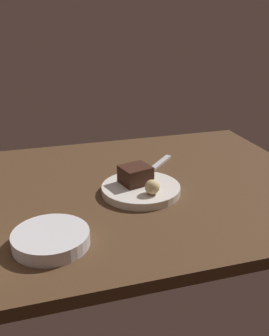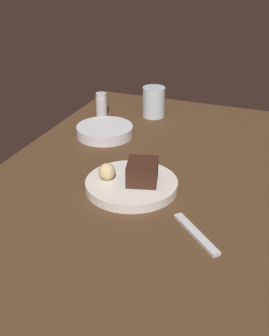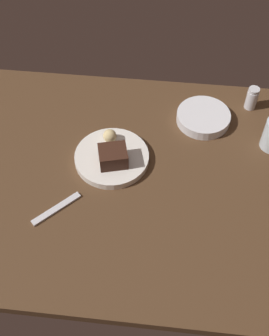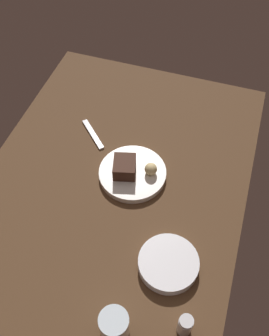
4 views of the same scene
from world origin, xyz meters
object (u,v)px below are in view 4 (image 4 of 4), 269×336
object	(u,v)px
side_bowl	(168,263)
chocolate_cake_slice	(125,167)
dessert_plate	(133,173)
water_glass	(114,326)
salt_shaker	(185,325)
dessert_spoon	(93,134)
bread_roll	(151,169)

from	to	relation	value
side_bowl	chocolate_cake_slice	bearing A→B (deg)	-140.13
dessert_plate	side_bowl	bearing A→B (deg)	35.70
water_glass	salt_shaker	bearing A→B (deg)	109.25
dessert_spoon	dessert_plate	bearing A→B (deg)	-169.22
chocolate_cake_slice	side_bowl	xyz separation A→B (cm)	(25.73, 21.50, -3.08)
chocolate_cake_slice	water_glass	world-z (taller)	water_glass
chocolate_cake_slice	bread_roll	xyz separation A→B (cm)	(-2.15, 8.11, -0.47)
chocolate_cake_slice	bread_roll	bearing A→B (deg)	104.83
dessert_spoon	chocolate_cake_slice	bearing A→B (deg)	-174.72
dessert_spoon	side_bowl	bearing A→B (deg)	178.49
dessert_plate	bread_roll	distance (cm)	6.62
chocolate_cake_slice	water_glass	size ratio (longest dim) A/B	0.81
water_glass	chocolate_cake_slice	bearing A→B (deg)	-164.10
dessert_plate	chocolate_cake_slice	size ratio (longest dim) A/B	2.74
water_glass	side_bowl	distance (cm)	22.72
salt_shaker	side_bowl	size ratio (longest dim) A/B	0.46
chocolate_cake_slice	side_bowl	distance (cm)	33.67
chocolate_cake_slice	water_glass	xyz separation A→B (cm)	(46.65, 13.29, 0.30)
bread_roll	salt_shaker	bearing A→B (deg)	26.53
water_glass	side_bowl	world-z (taller)	water_glass
chocolate_cake_slice	salt_shaker	distance (cm)	50.54
water_glass	dessert_spoon	distance (cm)	67.14
chocolate_cake_slice	salt_shaker	bearing A→B (deg)	35.89
chocolate_cake_slice	side_bowl	world-z (taller)	chocolate_cake_slice
bread_roll	water_glass	bearing A→B (deg)	6.06
dessert_plate	water_glass	bearing A→B (deg)	12.92
side_bowl	dessert_spoon	size ratio (longest dim) A/B	1.13
bread_roll	salt_shaker	world-z (taller)	salt_shaker
salt_shaker	dessert_plate	bearing A→B (deg)	-146.92
chocolate_cake_slice	salt_shaker	xyz separation A→B (cm)	(40.94, 29.62, -0.80)
bread_roll	chocolate_cake_slice	bearing A→B (deg)	-75.17
dessert_spoon	bread_roll	bearing A→B (deg)	-160.19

